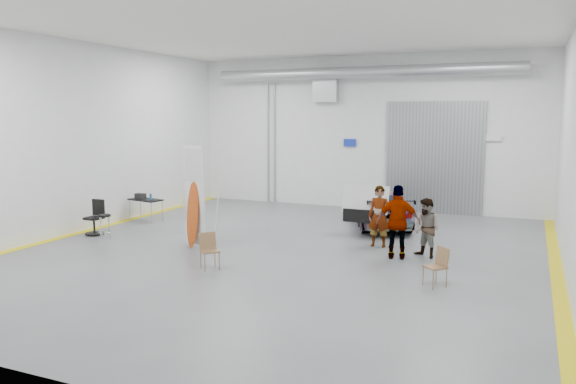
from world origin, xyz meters
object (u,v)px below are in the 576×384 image
at_px(person_b, 427,228).
at_px(shop_stool, 105,227).
at_px(office_chair, 95,220).
at_px(person_c, 398,222).
at_px(surfboard_display, 196,205).
at_px(sedan_car, 380,208).
at_px(folding_chair_near, 210,258).
at_px(work_table, 144,199).
at_px(folding_chair_far, 435,275).
at_px(person_a, 379,216).

bearing_deg(person_b, shop_stool, -138.23).
height_order(shop_stool, office_chair, office_chair).
distance_m(person_c, surfboard_display, 5.54).
bearing_deg(sedan_car, person_c, 86.68).
bearing_deg(person_b, sedan_car, 151.78).
xyz_separation_m(sedan_car, folding_chair_near, (-2.44, -6.90, -0.34)).
xyz_separation_m(person_c, work_table, (-9.35, 1.69, -0.20)).
height_order(person_c, folding_chair_far, person_c).
height_order(person_a, folding_chair_far, person_a).
relative_size(person_b, shop_stool, 2.07).
height_order(sedan_car, folding_chair_near, sedan_car).
relative_size(person_a, surfboard_display, 0.57).
relative_size(sedan_car, folding_chair_far, 4.90).
bearing_deg(folding_chair_near, office_chair, 111.89).
xyz_separation_m(person_a, surfboard_display, (-4.65, -2.21, 0.36)).
relative_size(sedan_car, folding_chair_near, 4.83).
xyz_separation_m(person_b, person_c, (-0.66, -0.43, 0.18)).
height_order(person_b, surfboard_display, surfboard_display).
distance_m(person_a, person_c, 1.38).
relative_size(shop_stool, work_table, 0.58).
bearing_deg(work_table, person_a, -3.70).
bearing_deg(person_a, work_table, 174.69).
bearing_deg(person_b, person_c, -115.77).
bearing_deg(sedan_car, office_chair, 8.85).
relative_size(person_a, folding_chair_near, 2.00).
relative_size(surfboard_display, folding_chair_far, 3.55).
bearing_deg(person_c, sedan_car, -81.42).
xyz_separation_m(person_a, folding_chair_far, (2.05, -3.18, -0.60)).
xyz_separation_m(person_a, shop_stool, (-7.74, -2.39, -0.49)).
bearing_deg(sedan_car, folding_chair_far, 90.85).
height_order(sedan_car, folding_chair_far, sedan_car).
bearing_deg(person_b, work_table, -155.81).
height_order(sedan_car, person_c, person_c).
height_order(person_b, folding_chair_near, person_b).
distance_m(surfboard_display, office_chair, 3.94).
xyz_separation_m(sedan_car, folding_chair_far, (2.77, -6.16, -0.34)).
bearing_deg(surfboard_display, shop_stool, -157.55).
bearing_deg(folding_chair_far, person_a, 166.43).
height_order(person_b, office_chair, person_b).
height_order(folding_chair_far, office_chair, office_chair).
bearing_deg(person_b, surfboard_display, -134.74).
xyz_separation_m(sedan_car, shop_stool, (-7.02, -5.37, -0.23)).
distance_m(shop_stool, office_chair, 0.90).
bearing_deg(folding_chair_near, work_table, 92.61).
height_order(person_a, person_c, person_c).
relative_size(sedan_car, work_table, 3.21).
bearing_deg(work_table, surfboard_display, -35.23).
height_order(person_b, shop_stool, person_b).
relative_size(surfboard_display, office_chair, 2.84).
bearing_deg(surfboard_display, folding_chair_near, -29.82).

